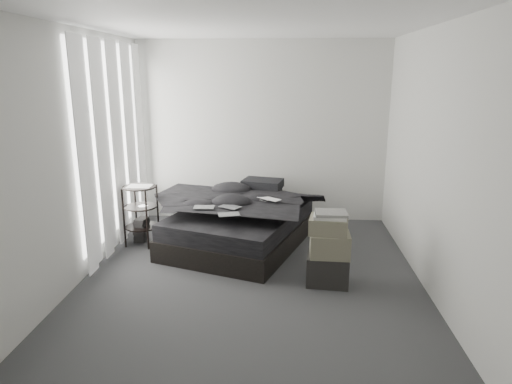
# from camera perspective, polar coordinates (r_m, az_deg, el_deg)

# --- Properties ---
(floor) EXTENTS (3.60, 4.20, 0.01)m
(floor) POSITION_cam_1_polar(r_m,az_deg,el_deg) (5.00, -0.62, -10.70)
(floor) COLOR #353638
(floor) RESTS_ON ground
(ceiling) EXTENTS (3.60, 4.20, 0.01)m
(ceiling) POSITION_cam_1_polar(r_m,az_deg,el_deg) (4.54, -0.72, 20.44)
(ceiling) COLOR white
(ceiling) RESTS_ON ground
(wall_back) EXTENTS (3.60, 0.01, 2.60)m
(wall_back) POSITION_cam_1_polar(r_m,az_deg,el_deg) (6.67, 0.75, 7.44)
(wall_back) COLOR silver
(wall_back) RESTS_ON ground
(wall_front) EXTENTS (3.60, 0.01, 2.60)m
(wall_front) POSITION_cam_1_polar(r_m,az_deg,el_deg) (2.57, -4.31, -4.63)
(wall_front) COLOR silver
(wall_front) RESTS_ON ground
(wall_left) EXTENTS (0.01, 4.20, 2.60)m
(wall_left) POSITION_cam_1_polar(r_m,az_deg,el_deg) (5.06, -21.48, 4.06)
(wall_left) COLOR silver
(wall_left) RESTS_ON ground
(wall_right) EXTENTS (0.01, 4.20, 2.60)m
(wall_right) POSITION_cam_1_polar(r_m,az_deg,el_deg) (4.80, 21.31, 3.55)
(wall_right) COLOR silver
(wall_right) RESTS_ON ground
(window_left) EXTENTS (0.02, 2.00, 2.30)m
(window_left) POSITION_cam_1_polar(r_m,az_deg,el_deg) (5.86, -17.67, 6.23)
(window_left) COLOR white
(window_left) RESTS_ON wall_left
(curtain_left) EXTENTS (0.06, 2.12, 2.48)m
(curtain_left) POSITION_cam_1_polar(r_m,az_deg,el_deg) (5.85, -17.16, 5.56)
(curtain_left) COLOR white
(curtain_left) RESTS_ON wall_left
(bed) EXTENTS (1.97, 2.25, 0.26)m
(bed) POSITION_cam_1_polar(r_m,az_deg,el_deg) (5.87, -2.01, -5.38)
(bed) COLOR black
(bed) RESTS_ON floor
(mattress) EXTENTS (1.90, 2.18, 0.20)m
(mattress) POSITION_cam_1_polar(r_m,az_deg,el_deg) (5.80, -2.03, -3.26)
(mattress) COLOR black
(mattress) RESTS_ON bed
(duvet) EXTENTS (1.84, 1.98, 0.22)m
(duvet) POSITION_cam_1_polar(r_m,az_deg,el_deg) (5.70, -2.24, -1.38)
(duvet) COLOR black
(duvet) RESTS_ON mattress
(pillow_lower) EXTENTS (0.66, 0.55, 0.13)m
(pillow_lower) POSITION_cam_1_polar(r_m,az_deg,el_deg) (6.41, 0.35, 0.05)
(pillow_lower) COLOR black
(pillow_lower) RESTS_ON mattress
(pillow_upper) EXTENTS (0.60, 0.48, 0.12)m
(pillow_upper) POSITION_cam_1_polar(r_m,az_deg,el_deg) (6.34, 0.82, 1.03)
(pillow_upper) COLOR black
(pillow_upper) RESTS_ON pillow_lower
(laptop) EXTENTS (0.36, 0.34, 0.02)m
(laptop) POSITION_cam_1_polar(r_m,az_deg,el_deg) (5.61, 1.36, -0.34)
(laptop) COLOR silver
(laptop) RESTS_ON duvet
(comic_a) EXTENTS (0.25, 0.17, 0.01)m
(comic_a) POSITION_cam_1_polar(r_m,az_deg,el_deg) (5.38, -6.54, -1.20)
(comic_a) COLOR black
(comic_a) RESTS_ON duvet
(comic_b) EXTENTS (0.28, 0.26, 0.01)m
(comic_b) POSITION_cam_1_polar(r_m,az_deg,el_deg) (5.37, -3.27, -1.09)
(comic_b) COLOR black
(comic_b) RESTS_ON duvet
(comic_c) EXTENTS (0.27, 0.21, 0.01)m
(comic_c) POSITION_cam_1_polar(r_m,az_deg,el_deg) (5.08, -3.43, -1.96)
(comic_c) COLOR black
(comic_c) RESTS_ON duvet
(side_stand) EXTENTS (0.47, 0.47, 0.76)m
(side_stand) POSITION_cam_1_polar(r_m,az_deg,el_deg) (5.99, -14.16, -2.90)
(side_stand) COLOR black
(side_stand) RESTS_ON floor
(papers) EXTENTS (0.29, 0.22, 0.02)m
(papers) POSITION_cam_1_polar(r_m,az_deg,el_deg) (5.87, -14.35, 0.67)
(papers) COLOR white
(papers) RESTS_ON side_stand
(floor_books) EXTENTS (0.17, 0.22, 0.14)m
(floor_books) POSITION_cam_1_polar(r_m,az_deg,el_deg) (6.21, -14.26, -5.31)
(floor_books) COLOR black
(floor_books) RESTS_ON floor
(box_lower) EXTENTS (0.46, 0.38, 0.32)m
(box_lower) POSITION_cam_1_polar(r_m,az_deg,el_deg) (4.88, 8.95, -9.51)
(box_lower) COLOR black
(box_lower) RESTS_ON floor
(box_mid) EXTENTS (0.41, 0.33, 0.24)m
(box_mid) POSITION_cam_1_polar(r_m,az_deg,el_deg) (4.77, 9.20, -6.49)
(box_mid) COLOR #656250
(box_mid) RESTS_ON box_lower
(box_upper) EXTENTS (0.42, 0.36, 0.17)m
(box_upper) POSITION_cam_1_polar(r_m,az_deg,el_deg) (4.71, 9.08, -4.11)
(box_upper) COLOR #656250
(box_upper) RESTS_ON box_mid
(art_book_white) EXTENTS (0.35, 0.29, 0.03)m
(art_book_white) POSITION_cam_1_polar(r_m,az_deg,el_deg) (4.67, 9.24, -2.95)
(art_book_white) COLOR silver
(art_book_white) RESTS_ON box_upper
(art_book_snake) EXTENTS (0.32, 0.25, 0.03)m
(art_book_snake) POSITION_cam_1_polar(r_m,az_deg,el_deg) (4.66, 9.37, -2.62)
(art_book_snake) COLOR silver
(art_book_snake) RESTS_ON art_book_white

